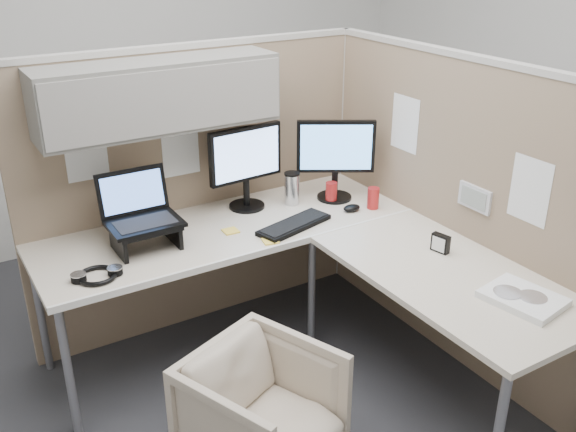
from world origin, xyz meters
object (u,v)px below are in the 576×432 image
monitor_left (246,161)px  office_chair (262,406)px  keyboard (294,225)px  desk (305,253)px

monitor_left → office_chair: bearing=-119.5°
office_chair → monitor_left: 1.35m
office_chair → keyboard: (0.58, 0.67, 0.45)m
desk → office_chair: size_ratio=3.42×
desk → monitor_left: (-0.02, 0.58, 0.32)m
office_chair → keyboard: keyboard is taller
desk → monitor_left: monitor_left is taller
desk → monitor_left: size_ratio=4.29×
office_chair → keyboard: 0.99m
office_chair → monitor_left: monitor_left is taller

